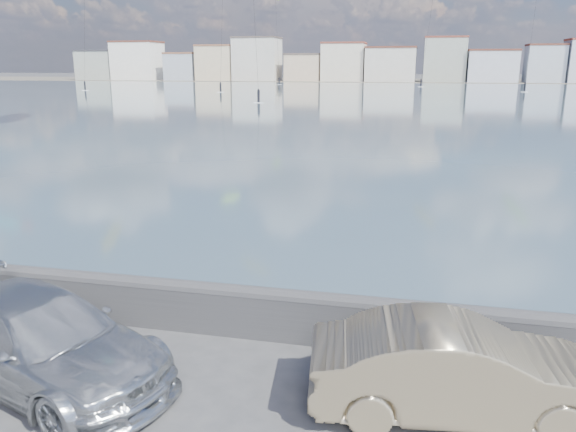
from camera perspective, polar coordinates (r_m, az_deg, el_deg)
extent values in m
plane|color=#333335|center=(9.62, -11.81, -18.67)|extent=(700.00, 700.00, 0.00)
cube|color=#435365|center=(98.91, 11.03, 11.75)|extent=(500.00, 177.00, 0.00)
cube|color=#4C473D|center=(207.30, 12.22, 13.30)|extent=(500.00, 60.00, 0.00)
cube|color=#28282B|center=(11.59, -6.36, -9.75)|extent=(400.00, 0.35, 0.90)
cylinder|color=#28282B|center=(11.41, -6.42, -7.69)|extent=(400.00, 0.36, 0.36)
cube|color=gray|center=(225.13, -18.60, 14.26)|extent=(14.00, 11.00, 10.00)
cube|color=#2D2D33|center=(225.18, -18.72, 15.60)|extent=(14.28, 11.22, 0.60)
cube|color=white|center=(217.58, -15.02, 14.91)|extent=(16.00, 12.00, 13.00)
cube|color=#562D23|center=(217.72, -15.15, 16.70)|extent=(16.32, 12.24, 0.60)
cube|color=#9EA8B7|center=(210.11, -10.61, 14.63)|extent=(11.00, 10.00, 9.00)
cube|color=brown|center=(210.14, -10.67, 15.93)|extent=(11.22, 10.20, 0.60)
cube|color=beige|center=(205.34, -7.17, 15.10)|extent=(13.00, 11.00, 11.50)
cube|color=brown|center=(205.45, -7.23, 16.79)|extent=(13.26, 11.22, 0.60)
cube|color=beige|center=(200.90, -3.15, 15.55)|extent=(15.00, 12.00, 14.00)
cube|color=#4C423D|center=(201.10, -3.18, 17.63)|extent=(15.30, 12.24, 0.60)
cube|color=#CCB293|center=(197.02, 1.64, 14.78)|extent=(12.00, 10.00, 8.50)
cube|color=#4C423D|center=(197.04, 1.65, 16.10)|extent=(12.24, 10.20, 0.60)
cube|color=beige|center=(194.82, 5.69, 15.23)|extent=(14.00, 11.00, 12.00)
cube|color=brown|center=(194.95, 5.74, 17.08)|extent=(14.28, 11.22, 0.60)
cube|color=beige|center=(193.44, 10.39, 14.84)|extent=(16.00, 13.00, 10.50)
cube|color=#562D23|center=(193.52, 10.47, 16.48)|extent=(16.32, 13.26, 0.60)
cube|color=gray|center=(193.35, 15.63, 14.99)|extent=(13.00, 10.00, 13.50)
cube|color=brown|center=(193.53, 15.78, 17.07)|extent=(13.26, 10.20, 0.60)
cube|color=#B2B7C6|center=(194.45, 19.98, 14.06)|extent=(15.00, 12.00, 9.50)
cube|color=#562D23|center=(194.50, 20.11, 15.54)|extent=(15.30, 12.24, 0.60)
cube|color=#9EA8B7|center=(196.80, 24.60, 13.83)|extent=(11.00, 9.00, 11.00)
cube|color=#562D23|center=(196.89, 24.79, 15.51)|extent=(11.22, 9.18, 0.60)
imported|color=#B9BDC1|center=(10.69, -23.93, -11.37)|extent=(5.71, 3.79, 1.54)
imported|color=tan|center=(9.34, 16.94, -14.72)|extent=(4.76, 2.22, 1.51)
cube|color=white|center=(147.72, 13.33, 12.66)|extent=(1.40, 0.42, 0.08)
cylinder|color=black|center=(147.69, 13.36, 13.01)|extent=(0.36, 0.36, 1.70)
sphere|color=black|center=(147.67, 13.38, 13.36)|extent=(0.28, 0.28, 0.28)
cylinder|color=black|center=(156.17, 14.38, 19.79)|extent=(3.09, 15.83, 36.01)
cube|color=white|center=(160.57, -0.91, 13.22)|extent=(1.40, 0.42, 0.08)
cylinder|color=black|center=(160.54, -0.91, 13.54)|extent=(0.36, 0.36, 1.70)
sphere|color=black|center=(160.52, -0.91, 13.86)|extent=(0.28, 0.28, 0.28)
cylinder|color=black|center=(166.44, -1.10, 17.65)|extent=(3.74, 11.06, 22.91)
cube|color=white|center=(82.63, -3.00, 11.43)|extent=(1.40, 0.42, 0.08)
cylinder|color=black|center=(82.58, -3.01, 12.05)|extent=(0.36, 0.36, 1.70)
sphere|color=black|center=(82.54, -3.02, 12.68)|extent=(0.28, 0.28, 0.28)
cube|color=white|center=(115.88, -6.86, 12.39)|extent=(1.40, 0.42, 0.08)
cylinder|color=black|center=(115.84, -6.87, 12.83)|extent=(0.36, 0.36, 1.70)
sphere|color=black|center=(115.81, -6.89, 13.28)|extent=(0.28, 0.28, 0.28)
cylinder|color=black|center=(122.26, -6.73, 18.63)|extent=(2.98, 12.26, 23.51)
cube|color=white|center=(130.73, -19.90, 11.92)|extent=(1.40, 0.42, 0.08)
cylinder|color=black|center=(130.69, -19.94, 12.31)|extent=(0.36, 0.36, 1.70)
sphere|color=black|center=(130.67, -19.97, 12.70)|extent=(0.28, 0.28, 0.28)
cylinder|color=black|center=(134.07, -19.98, 19.69)|extent=(0.65, 6.35, 33.47)
cube|color=white|center=(125.67, 22.89, 11.55)|extent=(1.40, 0.42, 0.08)
cylinder|color=black|center=(125.64, 22.93, 11.95)|extent=(0.36, 0.36, 1.70)
sphere|color=black|center=(125.61, 22.97, 12.36)|extent=(0.28, 0.28, 0.28)
cylinder|color=black|center=(133.08, 23.71, 17.91)|extent=(3.07, 14.10, 26.65)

